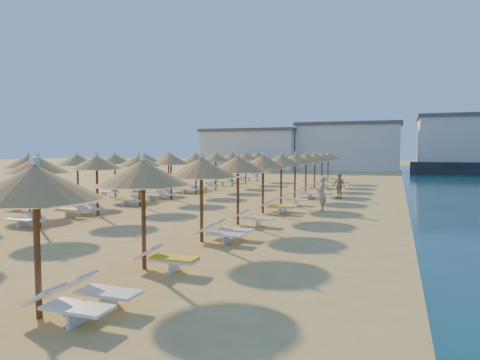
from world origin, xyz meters
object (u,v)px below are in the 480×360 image
at_px(parasol_row_east, 281,161).
at_px(beachgoer_c, 339,186).
at_px(beachgoer_a, 322,194).
at_px(parasol_row_west, 171,160).

distance_m(parasol_row_east, beachgoer_c, 5.31).
relative_size(parasol_row_east, beachgoer_a, 21.45).
bearing_deg(parasol_row_east, beachgoer_c, 56.62).
bearing_deg(beachgoer_c, beachgoer_a, -54.81).
bearing_deg(beachgoer_c, parasol_row_east, -87.33).
bearing_deg(parasol_row_west, beachgoer_c, 22.83).
bearing_deg(beachgoer_c, parasol_row_west, -121.12).
bearing_deg(parasol_row_west, beachgoer_a, -10.97).
xyz_separation_m(parasol_row_east, beachgoer_a, (2.68, -1.92, -1.62)).
height_order(parasol_row_west, beachgoer_c, parasol_row_west).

